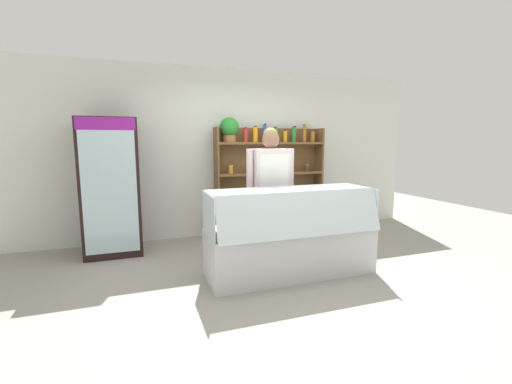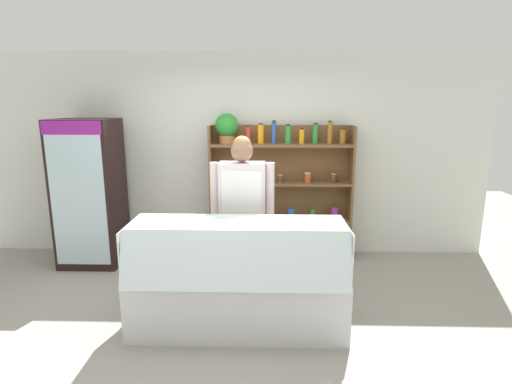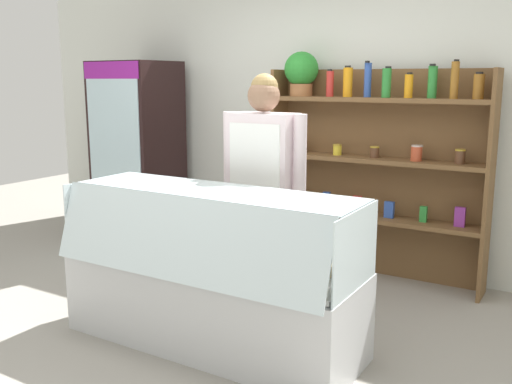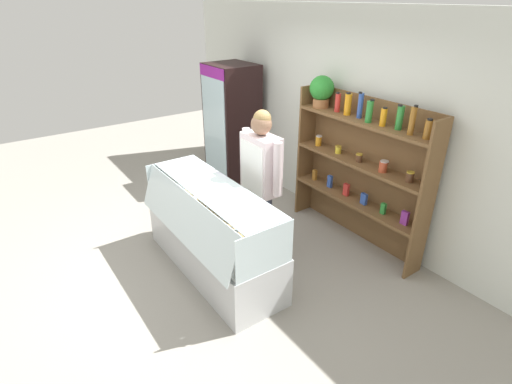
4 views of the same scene
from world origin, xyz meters
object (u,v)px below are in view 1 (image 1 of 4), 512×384
at_px(deli_display_case, 290,248).
at_px(shelving_unit, 264,169).
at_px(drinks_fridge, 111,187).
at_px(shop_clerk, 271,181).

bearing_deg(deli_display_case, shelving_unit, 79.00).
distance_m(shelving_unit, deli_display_case, 1.97).
xyz_separation_m(drinks_fridge, deli_display_case, (1.98, -1.52, -0.61)).
distance_m(deli_display_case, shop_clerk, 0.96).
relative_size(deli_display_case, shop_clerk, 1.13).
bearing_deg(shelving_unit, deli_display_case, -101.00).
bearing_deg(deli_display_case, drinks_fridge, 142.61).
bearing_deg(drinks_fridge, deli_display_case, -37.39).
bearing_deg(shop_clerk, drinks_fridge, 156.35).
bearing_deg(shelving_unit, shop_clerk, -106.49).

